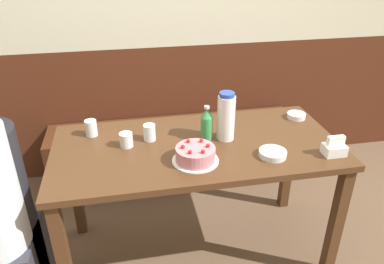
% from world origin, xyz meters
% --- Properties ---
extents(ground_plane, '(12.00, 12.00, 0.00)m').
position_xyz_m(ground_plane, '(0.00, 0.00, 0.00)').
color(ground_plane, brown).
extents(back_wall, '(4.80, 0.04, 2.50)m').
position_xyz_m(back_wall, '(0.00, 1.05, 1.25)').
color(back_wall, '#4C2314').
rests_on(back_wall, ground_plane).
extents(bench_seat, '(1.91, 0.38, 0.47)m').
position_xyz_m(bench_seat, '(0.00, 0.83, 0.23)').
color(bench_seat, '#472314').
rests_on(bench_seat, ground_plane).
extents(dining_table, '(1.53, 0.73, 0.77)m').
position_xyz_m(dining_table, '(0.00, 0.00, 0.67)').
color(dining_table, '#4C2D19').
rests_on(dining_table, ground_plane).
extents(birthday_cake, '(0.23, 0.23, 0.10)m').
position_xyz_m(birthday_cake, '(-0.04, -0.16, 0.80)').
color(birthday_cake, white).
rests_on(birthday_cake, dining_table).
extents(water_pitcher, '(0.10, 0.10, 0.27)m').
position_xyz_m(water_pitcher, '(0.17, 0.03, 0.90)').
color(water_pitcher, white).
rests_on(water_pitcher, dining_table).
extents(soju_bottle, '(0.07, 0.07, 0.20)m').
position_xyz_m(soju_bottle, '(0.06, 0.05, 0.86)').
color(soju_bottle, '#388E4C').
rests_on(soju_bottle, dining_table).
extents(napkin_holder, '(0.11, 0.08, 0.11)m').
position_xyz_m(napkin_holder, '(0.67, -0.24, 0.81)').
color(napkin_holder, white).
rests_on(napkin_holder, dining_table).
extents(bowl_soup_white, '(0.14, 0.14, 0.03)m').
position_xyz_m(bowl_soup_white, '(0.35, -0.19, 0.78)').
color(bowl_soup_white, white).
rests_on(bowl_soup_white, dining_table).
extents(bowl_rice_small, '(0.11, 0.11, 0.03)m').
position_xyz_m(bowl_rice_small, '(0.66, 0.20, 0.78)').
color(bowl_rice_small, white).
rests_on(bowl_rice_small, dining_table).
extents(glass_water_tall, '(0.07, 0.07, 0.09)m').
position_xyz_m(glass_water_tall, '(-0.24, 0.10, 0.81)').
color(glass_water_tall, silver).
rests_on(glass_water_tall, dining_table).
extents(glass_tumbler_short, '(0.07, 0.07, 0.08)m').
position_xyz_m(glass_tumbler_short, '(-0.37, 0.05, 0.81)').
color(glass_tumbler_short, silver).
rests_on(glass_tumbler_short, dining_table).
extents(glass_shot_small, '(0.07, 0.07, 0.09)m').
position_xyz_m(glass_shot_small, '(-0.56, 0.21, 0.81)').
color(glass_shot_small, silver).
rests_on(glass_shot_small, dining_table).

